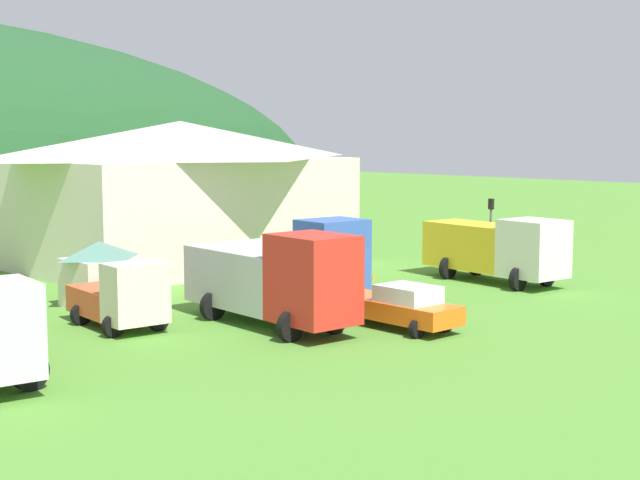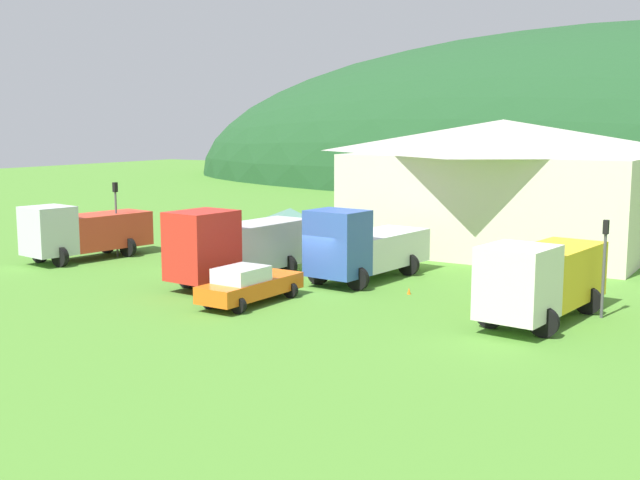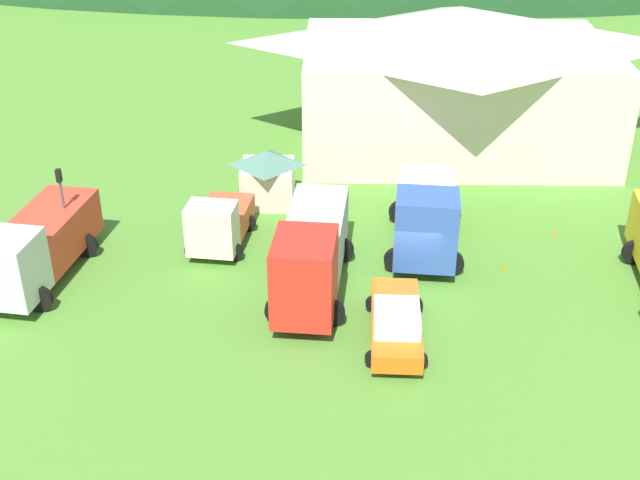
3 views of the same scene
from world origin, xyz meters
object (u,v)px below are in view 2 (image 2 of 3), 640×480
Objects in this scene: traffic_cone_near_pickup at (409,294)px; light_truck_cream at (216,241)px; traffic_light_west at (116,211)px; traffic_light_east at (604,258)px; traffic_cone_mid_row at (492,289)px; tow_truck_silver at (83,231)px; crane_truck_red at (235,245)px; service_pickup_orange at (249,285)px; box_truck_blue at (362,246)px; heavy_rig_striped at (541,277)px; depot_building at (501,184)px; play_shed_cream at (290,231)px.

light_truck_cream is at bearing 172.27° from traffic_cone_near_pickup.
traffic_light_east is (27.16, -0.43, -0.22)m from traffic_light_west.
traffic_light_west reaches higher than traffic_cone_mid_row.
tow_truck_silver is 0.90× the size of crane_truck_red.
service_pickup_orange is at bearing -133.12° from traffic_cone_mid_row.
tow_truck_silver is 16.57m from box_truck_blue.
box_truck_blue reaches higher than tow_truck_silver.
traffic_light_west is (-10.55, 2.52, 0.76)m from crane_truck_red.
heavy_rig_striped is at bearing -15.71° from traffic_cone_near_pickup.
heavy_rig_striped is at bearing 95.82° from crane_truck_red.
traffic_cone_near_pickup is (0.66, -14.16, -4.06)m from depot_building.
box_truck_blue is 6.52m from traffic_cone_mid_row.
light_truck_cream is at bearing -84.54° from box_truck_blue.
traffic_cone_mid_row is at bearing -13.53° from play_shed_cream.
box_truck_blue reaches higher than traffic_cone_mid_row.
depot_building is 3.75× the size of light_truck_cream.
service_pickup_orange is at bearing -158.27° from traffic_light_east.
crane_truck_red is 4.69m from service_pickup_orange.
traffic_light_west reaches higher than traffic_cone_near_pickup.
traffic_cone_near_pickup is (10.63, -6.28, -1.42)m from play_shed_cream.
play_shed_cream is 0.36× the size of heavy_rig_striped.
heavy_rig_striped reaches higher than traffic_cone_near_pickup.
service_pickup_orange is 15.05m from traffic_light_west.
heavy_rig_striped is 25.35m from traffic_light_west.
tow_truck_silver reaches higher than service_pickup_orange.
box_truck_blue is at bearing 171.93° from traffic_light_east.
light_truck_cream is at bearing -111.72° from play_shed_cream.
traffic_cone_mid_row reaches higher than traffic_cone_near_pickup.
crane_truck_red is at bearing -172.81° from traffic_light_east.
service_pickup_orange is 8.83× the size of traffic_cone_near_pickup.
heavy_rig_striped is at bearing -136.57° from traffic_light_east.
traffic_cone_near_pickup is at bearing 138.77° from service_pickup_orange.
traffic_cone_near_pickup is (18.79, -0.44, -2.63)m from traffic_light_west.
crane_truck_red is at bearing -165.84° from traffic_cone_near_pickup.
crane_truck_red is 1.09× the size of box_truck_blue.
tow_truck_silver is 28.03m from traffic_light_east.
traffic_light_east is at bearing 113.77° from service_pickup_orange.
tow_truck_silver is 1.42× the size of service_pickup_orange.
traffic_light_west is 1.10× the size of traffic_light_east.
light_truck_cream reaches higher than service_pickup_orange.
traffic_cone_mid_row is at bearing 138.92° from service_pickup_orange.
crane_truck_red reaches higher than heavy_rig_striped.
play_shed_cream is 0.33× the size of crane_truck_red.
heavy_rig_striped is at bearing 109.06° from service_pickup_orange.
play_shed_cream is 12.43m from traffic_cone_near_pickup.
heavy_rig_striped is at bearing 97.66° from tow_truck_silver.
depot_building is 2.34× the size of heavy_rig_striped.
heavy_rig_striped reaches higher than play_shed_cream.
tow_truck_silver is at bearing -84.46° from heavy_rig_striped.
traffic_light_east is 8.71m from traffic_cone_near_pickup.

